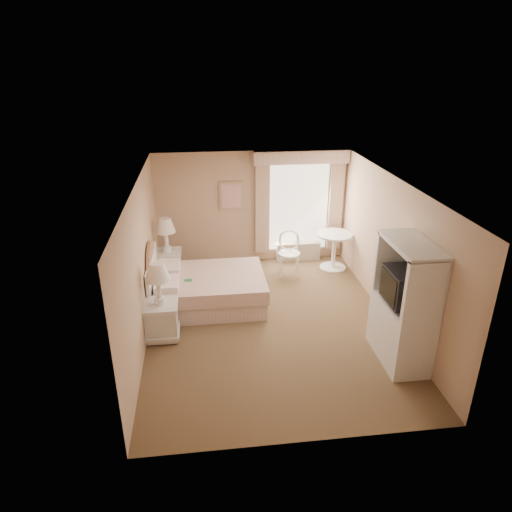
{
  "coord_description": "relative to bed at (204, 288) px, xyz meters",
  "views": [
    {
      "loc": [
        -1.09,
        -6.83,
        4.3
      ],
      "look_at": [
        -0.21,
        0.3,
        1.16
      ],
      "focal_mm": 32.0,
      "sensor_mm": 36.0,
      "label": 1
    }
  ],
  "objects": [
    {
      "name": "bed",
      "position": [
        0.0,
        0.0,
        0.0
      ],
      "size": [
        2.08,
        1.57,
        1.39
      ],
      "color": "tan",
      "rests_on": "room"
    },
    {
      "name": "room",
      "position": [
        1.12,
        -0.8,
        0.91
      ],
      "size": [
        4.21,
        5.51,
        2.51
      ],
      "color": "brown",
      "rests_on": "ground"
    },
    {
      "name": "cafe_chair",
      "position": [
        1.83,
        1.15,
        0.22
      ],
      "size": [
        0.51,
        0.51,
        0.95
      ],
      "rotation": [
        0.0,
        0.0,
        -0.13
      ],
      "color": "white",
      "rests_on": "room"
    },
    {
      "name": "window",
      "position": [
        2.17,
        1.86,
        1.01
      ],
      "size": [
        2.05,
        0.22,
        2.51
      ],
      "color": "white",
      "rests_on": "room"
    },
    {
      "name": "framed_art",
      "position": [
        0.67,
        1.92,
        1.21
      ],
      "size": [
        0.52,
        0.04,
        0.62
      ],
      "color": "tan",
      "rests_on": "room"
    },
    {
      "name": "nightstand_near",
      "position": [
        -0.72,
        -1.03,
        0.17
      ],
      "size": [
        0.55,
        0.55,
        1.34
      ],
      "color": "silver",
      "rests_on": "room"
    },
    {
      "name": "armoire",
      "position": [
        2.94,
        -2.05,
        0.46
      ],
      "size": [
        0.58,
        1.16,
        1.93
      ],
      "color": "silver",
      "rests_on": "room"
    },
    {
      "name": "nightstand_far",
      "position": [
        -0.72,
        1.12,
        0.17
      ],
      "size": [
        0.56,
        0.56,
        1.34
      ],
      "color": "silver",
      "rests_on": "room"
    },
    {
      "name": "round_table",
      "position": [
        2.86,
        1.28,
        0.21
      ],
      "size": [
        0.77,
        0.77,
        0.81
      ],
      "color": "white",
      "rests_on": "room"
    }
  ]
}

